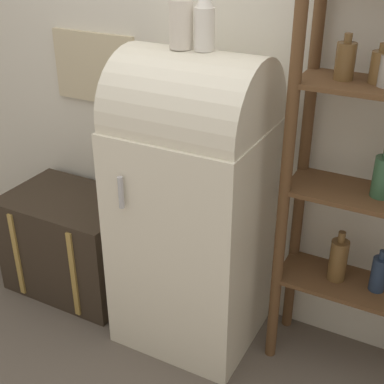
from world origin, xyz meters
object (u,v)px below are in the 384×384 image
at_px(refrigerator, 193,200).
at_px(vase_center, 205,20).
at_px(suitcase_trunk, 74,242).
at_px(vase_left, 181,14).

distance_m(refrigerator, vase_center, 0.81).
height_order(refrigerator, suitcase_trunk, refrigerator).
bearing_deg(vase_center, vase_left, -174.50).
relative_size(suitcase_trunk, vase_center, 2.79).
height_order(refrigerator, vase_left, vase_left).
height_order(suitcase_trunk, vase_center, vase_center).
bearing_deg(refrigerator, suitcase_trunk, 179.23).
bearing_deg(vase_left, suitcase_trunk, 179.02).
distance_m(suitcase_trunk, vase_center, 1.52).
bearing_deg(suitcase_trunk, refrigerator, -0.77).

